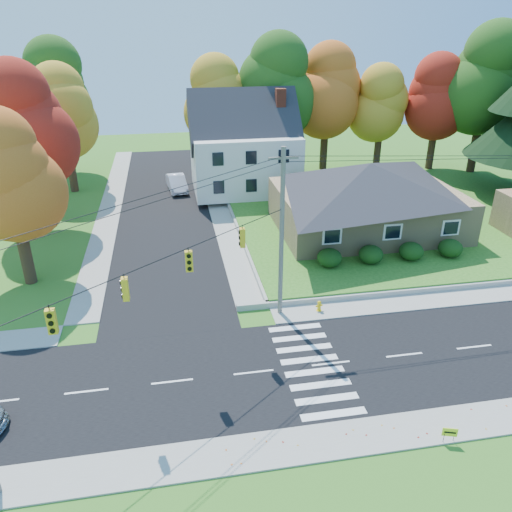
{
  "coord_description": "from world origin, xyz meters",
  "views": [
    {
      "loc": [
        -7.41,
        -19.62,
        15.83
      ],
      "look_at": [
        -2.44,
        8.0,
        2.56
      ],
      "focal_mm": 35.0,
      "sensor_mm": 36.0,
      "label": 1
    }
  ],
  "objects": [
    {
      "name": "white_car",
      "position": [
        -6.66,
        30.27,
        0.81
      ],
      "size": [
        2.19,
        4.94,
        1.58
      ],
      "primitive_type": "imported",
      "rotation": [
        0.0,
        0.0,
        0.11
      ],
      "color": "silver",
      "rests_on": "road_cross"
    },
    {
      "name": "ranch_house",
      "position": [
        8.0,
        16.0,
        3.27
      ],
      "size": [
        14.6,
        10.6,
        5.4
      ],
      "color": "tan",
      "rests_on": "lawn"
    },
    {
      "name": "traffic_infrastructure",
      "position": [
        -0.15,
        1.35,
        5.15
      ],
      "size": [
        38.1,
        10.66,
        10.0
      ],
      "color": "#666059",
      "rests_on": "ground"
    },
    {
      "name": "sidewalk_north",
      "position": [
        0.0,
        5.0,
        0.04
      ],
      "size": [
        90.0,
        2.0,
        0.08
      ],
      "primitive_type": "cube",
      "color": "#9C9A90",
      "rests_on": "ground"
    },
    {
      "name": "tree_west_3",
      "position": [
        -19.0,
        40.0,
        9.11
      ],
      "size": [
        7.84,
        7.84,
        14.6
      ],
      "color": "#3F2A19",
      "rests_on": "ground"
    },
    {
      "name": "road_cross",
      "position": [
        -8.0,
        26.0,
        0.01
      ],
      "size": [
        8.0,
        44.0,
        0.02
      ],
      "primitive_type": "cube",
      "color": "black",
      "rests_on": "ground"
    },
    {
      "name": "tree_lot_5",
      "position": [
        26.0,
        30.0,
        10.27
      ],
      "size": [
        8.4,
        8.4,
        15.64
      ],
      "color": "#3F2A19",
      "rests_on": "lawn"
    },
    {
      "name": "tree_lot_4",
      "position": [
        22.0,
        32.0,
        8.31
      ],
      "size": [
        6.72,
        6.72,
        12.51
      ],
      "color": "#3F2A19",
      "rests_on": "lawn"
    },
    {
      "name": "road_main",
      "position": [
        0.0,
        0.0,
        0.01
      ],
      "size": [
        90.0,
        8.0,
        0.02
      ],
      "primitive_type": "cube",
      "color": "black",
      "rests_on": "ground"
    },
    {
      "name": "sidewalk_south",
      "position": [
        0.0,
        -5.0,
        0.04
      ],
      "size": [
        90.0,
        2.0,
        0.08
      ],
      "primitive_type": "cube",
      "color": "#9C9A90",
      "rests_on": "ground"
    },
    {
      "name": "tree_west_0",
      "position": [
        -17.0,
        12.0,
        7.15
      ],
      "size": [
        6.16,
        6.16,
        11.47
      ],
      "color": "#3F2A19",
      "rests_on": "ground"
    },
    {
      "name": "lawn",
      "position": [
        13.0,
        21.0,
        0.25
      ],
      "size": [
        30.0,
        30.0,
        0.5
      ],
      "primitive_type": "cube",
      "color": "#3D7923",
      "rests_on": "ground"
    },
    {
      "name": "colonial_house",
      "position": [
        0.04,
        28.0,
        4.58
      ],
      "size": [
        10.4,
        8.4,
        9.6
      ],
      "color": "silver",
      "rests_on": "lawn"
    },
    {
      "name": "tree_lot_0",
      "position": [
        -2.0,
        34.0,
        8.31
      ],
      "size": [
        6.72,
        6.72,
        12.51
      ],
      "color": "#3F2A19",
      "rests_on": "lawn"
    },
    {
      "name": "fire_hydrant",
      "position": [
        0.86,
        4.97,
        0.35
      ],
      "size": [
        0.42,
        0.33,
        0.73
      ],
      "color": "#E6B70C",
      "rests_on": "ground"
    },
    {
      "name": "tree_lot_1",
      "position": [
        4.0,
        33.0,
        9.61
      ],
      "size": [
        7.84,
        7.84,
        14.6
      ],
      "color": "#3F2A19",
      "rests_on": "lawn"
    },
    {
      "name": "yard_sign",
      "position": [
        3.14,
        -5.9,
        0.55
      ],
      "size": [
        0.6,
        0.22,
        0.77
      ],
      "color": "black",
      "rests_on": "ground"
    },
    {
      "name": "hedge_row",
      "position": [
        7.5,
        9.8,
        1.14
      ],
      "size": [
        10.7,
        1.7,
        1.27
      ],
      "color": "#163A10",
      "rests_on": "lawn"
    },
    {
      "name": "tree_west_1",
      "position": [
        -18.0,
        22.0,
        8.46
      ],
      "size": [
        7.28,
        7.28,
        13.56
      ],
      "color": "#3F2A19",
      "rests_on": "ground"
    },
    {
      "name": "ground",
      "position": [
        0.0,
        0.0,
        0.0
      ],
      "size": [
        120.0,
        120.0,
        0.0
      ],
      "primitive_type": "plane",
      "color": "#3D7923"
    },
    {
      "name": "tree_west_2",
      "position": [
        -17.0,
        32.0,
        7.81
      ],
      "size": [
        6.72,
        6.72,
        12.51
      ],
      "color": "#3F2A19",
      "rests_on": "ground"
    },
    {
      "name": "tree_lot_3",
      "position": [
        16.0,
        33.0,
        7.65
      ],
      "size": [
        6.16,
        6.16,
        11.47
      ],
      "color": "#3F2A19",
      "rests_on": "lawn"
    },
    {
      "name": "tree_lot_2",
      "position": [
        10.0,
        34.0,
        8.96
      ],
      "size": [
        7.28,
        7.28,
        13.56
      ],
      "color": "#3F2A19",
      "rests_on": "lawn"
    }
  ]
}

